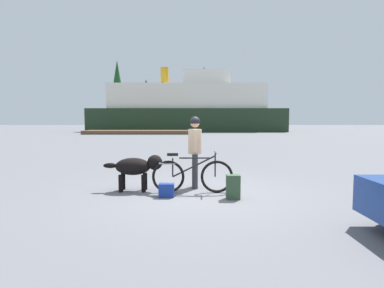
# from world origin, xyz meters

# --- Properties ---
(ground_plane) EXTENTS (160.00, 160.00, 0.00)m
(ground_plane) POSITION_xyz_m (0.00, 0.00, 0.00)
(ground_plane) COLOR slate
(bicycle) EXTENTS (1.82, 0.44, 0.92)m
(bicycle) POSITION_xyz_m (-0.09, 0.13, 0.39)
(bicycle) COLOR black
(bicycle) RESTS_ON ground_plane
(person_cyclist) EXTENTS (0.32, 0.53, 1.71)m
(person_cyclist) POSITION_xyz_m (-0.01, 0.65, 1.03)
(person_cyclist) COLOR #333338
(person_cyclist) RESTS_ON ground_plane
(dog) EXTENTS (1.36, 0.46, 0.83)m
(dog) POSITION_xyz_m (-1.35, 0.32, 0.56)
(dog) COLOR black
(dog) RESTS_ON ground_plane
(backpack) EXTENTS (0.28, 0.20, 0.50)m
(backpack) POSITION_xyz_m (0.76, -0.42, 0.25)
(backpack) COLOR #334C33
(backpack) RESTS_ON ground_plane
(handbag_pannier) EXTENTS (0.32, 0.19, 0.29)m
(handbag_pannier) POSITION_xyz_m (-0.62, -0.26, 0.14)
(handbag_pannier) COLOR navy
(handbag_pannier) RESTS_ON ground_plane
(dock_pier) EXTENTS (12.34, 2.85, 0.40)m
(dock_pier) POSITION_xyz_m (-5.69, 27.75, 0.20)
(dock_pier) COLOR brown
(dock_pier) RESTS_ON ground_plane
(ferry_boat) EXTENTS (25.43, 7.83, 8.59)m
(ferry_boat) POSITION_xyz_m (-0.62, 36.14, 3.01)
(ferry_boat) COLOR #1E331E
(ferry_boat) RESTS_ON ground_plane
(pine_tree_far_left) EXTENTS (3.29, 3.29, 12.68)m
(pine_tree_far_left) POSITION_xyz_m (-14.14, 52.84, 7.71)
(pine_tree_far_left) COLOR #4C331E
(pine_tree_far_left) RESTS_ON ground_plane
(pine_tree_center) EXTENTS (2.92, 2.92, 11.34)m
(pine_tree_center) POSITION_xyz_m (2.12, 51.46, 6.69)
(pine_tree_center) COLOR #4C331E
(pine_tree_center) RESTS_ON ground_plane
(pine_tree_far_right) EXTENTS (3.28, 3.28, 8.37)m
(pine_tree_far_right) POSITION_xyz_m (13.40, 55.22, 5.23)
(pine_tree_far_right) COLOR #4C331E
(pine_tree_far_right) RESTS_ON ground_plane
(pine_tree_mid_back) EXTENTS (4.22, 4.22, 9.65)m
(pine_tree_mid_back) POSITION_xyz_m (-9.39, 57.39, 6.42)
(pine_tree_mid_back) COLOR #4C331E
(pine_tree_mid_back) RESTS_ON ground_plane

